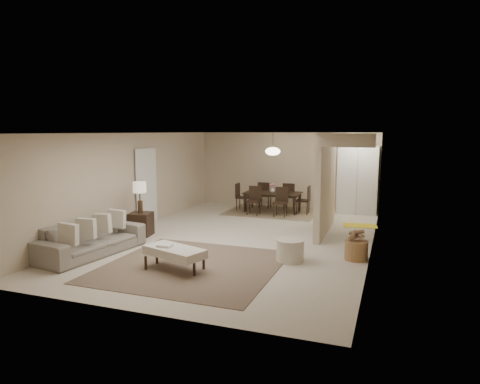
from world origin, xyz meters
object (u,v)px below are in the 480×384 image
at_px(pantry_cabinet, 358,180).
at_px(sofa, 91,238).
at_px(ottoman_bench, 174,252).
at_px(round_pouf, 290,250).
at_px(side_table, 141,224).
at_px(wicker_basket, 356,250).
at_px(dining_table, 272,202).

relative_size(pantry_cabinet, sofa, 0.89).
xyz_separation_m(pantry_cabinet, ottoman_bench, (-2.70, -6.81, -0.71)).
height_order(ottoman_bench, round_pouf, round_pouf).
distance_m(sofa, ottoman_bench, 2.13).
xyz_separation_m(side_table, wicker_basket, (5.15, -0.28, -0.09)).
bearing_deg(sofa, pantry_cabinet, -28.58).
bearing_deg(sofa, side_table, 6.21).
height_order(pantry_cabinet, ottoman_bench, pantry_cabinet).
bearing_deg(side_table, dining_table, 61.31).
distance_m(round_pouf, dining_table, 5.16).
bearing_deg(pantry_cabinet, ottoman_bench, -111.60).
xyz_separation_m(pantry_cabinet, dining_table, (-2.54, -0.69, -0.74)).
relative_size(ottoman_bench, side_table, 2.30).
bearing_deg(side_table, round_pouf, -11.78).
xyz_separation_m(pantry_cabinet, wicker_basket, (0.40, -5.02, -0.86)).
bearing_deg(pantry_cabinet, dining_table, -164.68).
bearing_deg(sofa, ottoman_bench, -90.28).
relative_size(round_pouf, wicker_basket, 1.22).
distance_m(sofa, side_table, 1.77).
xyz_separation_m(round_pouf, dining_table, (-1.72, 4.87, 0.09)).
bearing_deg(wicker_basket, pantry_cabinet, 94.55).
relative_size(pantry_cabinet, dining_table, 1.19).
height_order(sofa, wicker_basket, sofa).
bearing_deg(pantry_cabinet, sofa, -126.41).
height_order(wicker_basket, dining_table, dining_table).
distance_m(ottoman_bench, dining_table, 6.12).
relative_size(pantry_cabinet, side_table, 3.72).
height_order(pantry_cabinet, side_table, pantry_cabinet).
bearing_deg(ottoman_bench, dining_table, 107.03).
bearing_deg(wicker_basket, ottoman_bench, -150.01).
distance_m(pantry_cabinet, sofa, 8.12).
bearing_deg(dining_table, side_table, -119.75).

